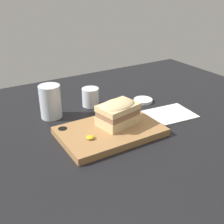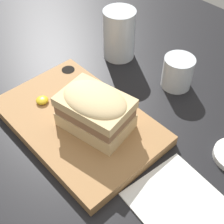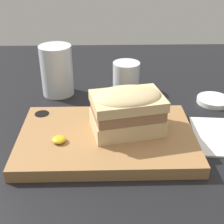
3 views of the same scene
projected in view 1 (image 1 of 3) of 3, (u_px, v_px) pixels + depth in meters
dining_table at (125, 124)px, 102.06cm from camera, size 146.99×115.66×2.00cm
serving_board at (110, 131)px, 92.74cm from camera, size 33.11×21.57×2.37cm
sandwich at (118, 112)px, 93.16cm from camera, size 14.60×11.38×8.34cm
mustard_dollop at (90, 137)px, 85.95cm from camera, size 2.58×2.58×1.03cm
water_glass at (51, 104)px, 102.81cm from camera, size 7.85×7.85×12.35cm
wine_glass at (91, 97)px, 112.93cm from camera, size 6.84×6.84×7.36cm
napkin at (169, 114)px, 106.43cm from camera, size 19.70×15.55×0.40cm
condiment_dish at (143, 100)px, 117.56cm from camera, size 7.84×7.84×1.18cm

